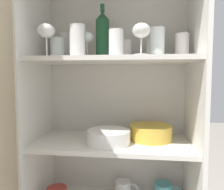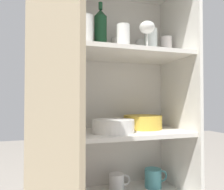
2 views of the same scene
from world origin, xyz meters
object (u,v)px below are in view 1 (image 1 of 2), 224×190
Objects in this scene: wine_bottle at (102,35)px; mixing_bowl_large at (151,132)px; plate_stack_white at (109,137)px; coffee_mug_primary at (123,189)px.

mixing_bowl_large is (0.24, 0.01, -0.47)m from wine_bottle.
wine_bottle is 1.27× the size of mixing_bowl_large.
mixing_bowl_large is (0.20, 0.09, 0.01)m from plate_stack_white.
mixing_bowl_large is 0.35m from coffee_mug_primary.
plate_stack_white is at bearing -116.55° from coffee_mug_primary.
coffee_mug_primary is (0.10, 0.04, -0.79)m from wine_bottle.
mixing_bowl_large reaches higher than coffee_mug_primary.
wine_bottle is at bearing -159.40° from coffee_mug_primary.
coffee_mug_primary is at bearing 20.60° from wine_bottle.
plate_stack_white is 0.34m from coffee_mug_primary.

